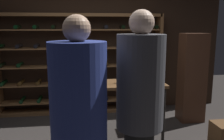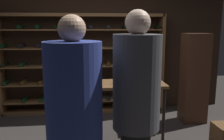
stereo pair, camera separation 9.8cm
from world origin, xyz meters
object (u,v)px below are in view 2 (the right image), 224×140
at_px(tasting_table, 121,91).
at_px(person_host_in_suit, 74,114).
at_px(person_bystander_red_print, 136,103).
at_px(wine_bottle_black_capsule, 127,74).
at_px(wine_bottle_red_label, 90,73).
at_px(display_cabinet, 194,78).
at_px(wine_glass_stemmed_right, 151,75).
at_px(wine_rack, 83,64).

xyz_separation_m(tasting_table, person_host_in_suit, (-0.60, -1.38, 0.18)).
height_order(person_bystander_red_print, wine_bottle_black_capsule, person_bystander_red_print).
bearing_deg(wine_bottle_red_label, display_cabinet, 20.92).
bearing_deg(wine_glass_stemmed_right, wine_bottle_red_label, 174.79).
bearing_deg(wine_rack, display_cabinet, -19.32).
bearing_deg(display_cabinet, person_host_in_suit, -133.75).
height_order(person_bystander_red_print, display_cabinet, person_bystander_red_print).
bearing_deg(display_cabinet, person_bystander_red_print, -126.53).
bearing_deg(person_host_in_suit, wine_glass_stemmed_right, 78.50).
xyz_separation_m(wine_rack, tasting_table, (0.58, -1.49, -0.17)).
height_order(display_cabinet, wine_glass_stemmed_right, display_cabinet).
relative_size(person_host_in_suit, display_cabinet, 1.13).
bearing_deg(tasting_table, wine_rack, 111.38).
distance_m(tasting_table, display_cabinet, 1.65).
distance_m(wine_bottle_red_label, wine_bottle_black_capsule, 0.54).
xyz_separation_m(person_host_in_suit, wine_bottle_red_label, (0.15, 1.43, 0.08)).
bearing_deg(wine_bottle_black_capsule, wine_bottle_red_label, 178.28).
bearing_deg(tasting_table, wine_bottle_black_capsule, 17.39).
bearing_deg(display_cabinet, wine_bottle_black_capsule, -151.42).
xyz_separation_m(wine_rack, wine_glass_stemmed_right, (1.01, -1.53, 0.07)).
bearing_deg(tasting_table, display_cabinet, 27.93).
bearing_deg(person_host_in_suit, wine_rack, 115.47).
height_order(person_bystander_red_print, wine_glass_stemmed_right, person_bystander_red_print).
xyz_separation_m(tasting_table, wine_bottle_red_label, (-0.45, 0.05, 0.26)).
relative_size(wine_bottle_red_label, wine_glass_stemmed_right, 2.44).
distance_m(wine_bottle_red_label, wine_glass_stemmed_right, 0.88).
height_order(person_bystander_red_print, person_host_in_suit, person_bystander_red_print).
bearing_deg(wine_bottle_black_capsule, tasting_table, -162.61).
relative_size(wine_rack, wine_bottle_black_capsule, 9.33).
height_order(wine_rack, display_cabinet, wine_rack).
xyz_separation_m(wine_rack, person_bystander_red_print, (0.55, -2.73, 0.05)).
relative_size(wine_bottle_black_capsule, wine_glass_stemmed_right, 2.29).
height_order(person_host_in_suit, wine_bottle_red_label, person_host_in_suit).
distance_m(tasting_table, person_host_in_suit, 1.52).
height_order(person_host_in_suit, wine_bottle_black_capsule, person_host_in_suit).
xyz_separation_m(person_host_in_suit, display_cabinet, (2.06, 2.16, -0.20)).
height_order(wine_bottle_red_label, wine_glass_stemmed_right, wine_bottle_red_label).
height_order(tasting_table, display_cabinet, display_cabinet).
bearing_deg(tasting_table, person_bystander_red_print, -91.46).
distance_m(wine_rack, wine_bottle_red_label, 1.46).
bearing_deg(display_cabinet, tasting_table, -152.07).
height_order(display_cabinet, wine_bottle_red_label, display_cabinet).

